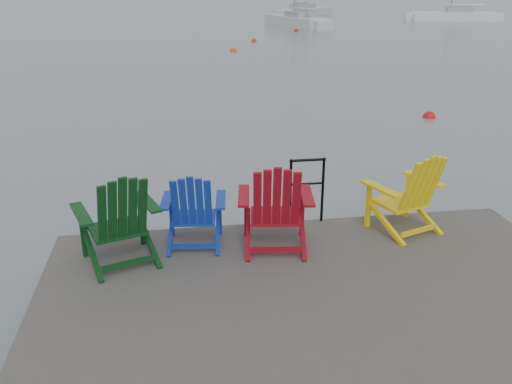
{
  "coord_description": "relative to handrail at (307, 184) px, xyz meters",
  "views": [
    {
      "loc": [
        -1.44,
        -4.08,
        3.56
      ],
      "look_at": [
        -0.38,
        2.76,
        0.85
      ],
      "focal_mm": 38.0,
      "sensor_mm": 36.0,
      "label": 1
    }
  ],
  "objects": [
    {
      "name": "ground",
      "position": [
        -0.25,
        -2.45,
        -1.04
      ],
      "size": [
        400.0,
        400.0,
        0.0
      ],
      "primitive_type": "plane",
      "color": "slate",
      "rests_on": "ground"
    },
    {
      "name": "dock",
      "position": [
        -0.25,
        -2.45,
        -0.69
      ],
      "size": [
        6.0,
        5.0,
        1.4
      ],
      "color": "#2B2926",
      "rests_on": "ground"
    },
    {
      "name": "handrail",
      "position": [
        0.0,
        0.0,
        0.0
      ],
      "size": [
        0.48,
        0.04,
        0.9
      ],
      "color": "black",
      "rests_on": "dock"
    },
    {
      "name": "chair_green",
      "position": [
        -2.37,
        -0.79,
        0.03
      ],
      "size": [
        1.07,
        1.02,
        1.13
      ],
      "rotation": [
        0.0,
        0.0,
        0.34
      ],
      "color": "#0A3812",
      "rests_on": "dock"
    },
    {
      "name": "chair_blue",
      "position": [
        -1.52,
        -0.48,
        -0.05
      ],
      "size": [
        0.84,
        0.79,
        0.98
      ],
      "rotation": [
        0.0,
        0.0,
        -0.11
      ],
      "color": "#1032AC",
      "rests_on": "dock"
    },
    {
      "name": "chair_red",
      "position": [
        -0.55,
        -0.71,
        0.03
      ],
      "size": [
        0.98,
        0.92,
        1.13
      ],
      "rotation": [
        0.0,
        0.0,
        -0.14
      ],
      "color": "maroon",
      "rests_on": "dock"
    },
    {
      "name": "chair_yellow",
      "position": [
        1.22,
        -0.48,
        0.01
      ],
      "size": [
        1.04,
        0.99,
        1.09
      ],
      "rotation": [
        0.0,
        0.0,
        0.35
      ],
      "color": "yellow",
      "rests_on": "dock"
    },
    {
      "name": "sailboat_near",
      "position": [
        8.72,
        39.03,
        -0.69
      ],
      "size": [
        4.13,
        8.2,
        11.02
      ],
      "rotation": [
        0.0,
        0.0,
        0.27
      ],
      "color": "silver",
      "rests_on": "ground"
    },
    {
      "name": "sailboat_mid",
      "position": [
        12.73,
        53.08,
        -0.69
      ],
      "size": [
        8.15,
        9.86,
        13.9
      ],
      "rotation": [
        0.0,
        0.0,
        -0.62
      ],
      "color": "silver",
      "rests_on": "ground"
    },
    {
      "name": "sailboat_far",
      "position": [
        24.91,
        43.42,
        -0.69
      ],
      "size": [
        7.86,
        3.9,
        10.61
      ],
      "rotation": [
        0.0,
        0.0,
        1.31
      ],
      "color": "white",
      "rests_on": "ground"
    },
    {
      "name": "buoy_a",
      "position": [
        5.33,
        7.36,
        -1.04
      ],
      "size": [
        0.35,
        0.35,
        0.35
      ],
      "primitive_type": "sphere",
      "color": "red",
      "rests_on": "ground"
    },
    {
      "name": "buoy_b",
      "position": [
        1.67,
        23.26,
        -1.04
      ],
      "size": [
        0.38,
        0.38,
        0.38
      ],
      "primitive_type": "sphere",
      "color": "#F74A0E",
      "rests_on": "ground"
    },
    {
      "name": "buoy_c",
      "position": [
        7.72,
        34.74,
        -1.04
      ],
      "size": [
        0.38,
        0.38,
        0.38
      ],
      "primitive_type": "sphere",
      "color": "red",
      "rests_on": "ground"
    },
    {
      "name": "buoy_d",
      "position": [
        3.49,
        27.91,
        -1.04
      ],
      "size": [
        0.35,
        0.35,
        0.35
      ],
      "primitive_type": "sphere",
      "color": "red",
      "rests_on": "ground"
    }
  ]
}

